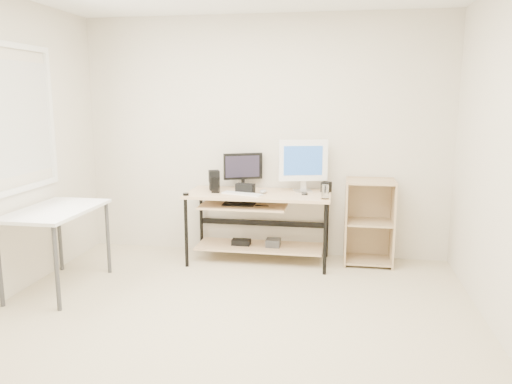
{
  "coord_description": "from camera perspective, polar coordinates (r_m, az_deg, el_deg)",
  "views": [
    {
      "loc": [
        0.83,
        -3.4,
        1.73
      ],
      "look_at": [
        0.03,
        1.3,
        0.83
      ],
      "focal_mm": 35.0,
      "sensor_mm": 36.0,
      "label": 1
    }
  ],
  "objects": [
    {
      "name": "volume_puck",
      "position": [
        5.13,
        -8.02,
        -0.25
      ],
      "size": [
        0.08,
        0.08,
        0.03
      ],
      "primitive_type": "cylinder",
      "rotation": [
        0.0,
        0.0,
        0.34
      ],
      "color": "black",
      "rests_on": "desk"
    },
    {
      "name": "room",
      "position": [
        3.6,
        -6.01,
        4.08
      ],
      "size": [
        4.01,
        4.01,
        2.62
      ],
      "color": "beige",
      "rests_on": "ground"
    },
    {
      "name": "center_speaker",
      "position": [
        5.21,
        -1.24,
        0.43
      ],
      "size": [
        0.21,
        0.13,
        0.1
      ],
      "primitive_type": "cube",
      "rotation": [
        0.0,
        0.0,
        -0.23
      ],
      "color": "black",
      "rests_on": "desk"
    },
    {
      "name": "white_imac",
      "position": [
        5.26,
        5.42,
        3.45
      ],
      "size": [
        0.51,
        0.18,
        0.55
      ],
      "rotation": [
        0.0,
        0.0,
        0.26
      ],
      "color": "silver",
      "rests_on": "desk"
    },
    {
      "name": "drinking_glass",
      "position": [
        4.92,
        7.91,
        0.04
      ],
      "size": [
        0.09,
        0.09,
        0.14
      ],
      "primitive_type": "cylinder",
      "rotation": [
        0.0,
        0.0,
        0.41
      ],
      "color": "white",
      "rests_on": "coaster"
    },
    {
      "name": "black_monitor",
      "position": [
        5.42,
        -1.5,
        2.71
      ],
      "size": [
        0.41,
        0.22,
        0.39
      ],
      "rotation": [
        0.0,
        0.0,
        0.42
      ],
      "color": "black",
      "rests_on": "desk"
    },
    {
      "name": "speaker_right",
      "position": [
        5.31,
        8.03,
        0.58
      ],
      "size": [
        0.12,
        0.12,
        0.11
      ],
      "primitive_type": "cube",
      "rotation": [
        0.0,
        0.0,
        -0.39
      ],
      "color": "black",
      "rests_on": "desk"
    },
    {
      "name": "audio_controller",
      "position": [
        5.22,
        -4.64,
        0.77
      ],
      "size": [
        0.08,
        0.05,
        0.16
      ],
      "primitive_type": "cube",
      "rotation": [
        0.0,
        0.0,
        -0.04
      ],
      "color": "black",
      "rests_on": "desk"
    },
    {
      "name": "desk",
      "position": [
        5.27,
        0.04,
        -2.33
      ],
      "size": [
        1.5,
        0.65,
        0.75
      ],
      "color": "beige",
      "rests_on": "ground"
    },
    {
      "name": "keyboard",
      "position": [
        5.13,
        -1.57,
        -0.21
      ],
      "size": [
        0.44,
        0.24,
        0.01
      ],
      "primitive_type": "cube",
      "rotation": [
        0.0,
        0.0,
        -0.3
      ],
      "color": "white",
      "rests_on": "desk"
    },
    {
      "name": "speaker_left",
      "position": [
        5.37,
        -4.8,
        1.4
      ],
      "size": [
        0.14,
        0.14,
        0.22
      ],
      "rotation": [
        0.0,
        0.0,
        0.4
      ],
      "color": "black",
      "rests_on": "desk"
    },
    {
      "name": "side_table",
      "position": [
        4.84,
        -21.91,
        -2.71
      ],
      "size": [
        0.6,
        1.0,
        0.75
      ],
      "color": "white",
      "rests_on": "ground"
    },
    {
      "name": "shelf_unit",
      "position": [
        5.39,
        12.78,
        -3.26
      ],
      "size": [
        0.5,
        0.4,
        0.9
      ],
      "color": "tan",
      "rests_on": "ground"
    },
    {
      "name": "coaster",
      "position": [
        4.94,
        7.89,
        -0.79
      ],
      "size": [
        0.12,
        0.12,
        0.01
      ],
      "primitive_type": "cylinder",
      "rotation": [
        0.0,
        0.0,
        0.41
      ],
      "color": "#AB804D",
      "rests_on": "desk"
    },
    {
      "name": "smartphone",
      "position": [
        5.17,
        5.58,
        -0.2
      ],
      "size": [
        0.07,
        0.12,
        0.01
      ],
      "primitive_type": "cube",
      "rotation": [
        0.0,
        0.0,
        0.09
      ],
      "color": "black",
      "rests_on": "desk"
    },
    {
      "name": "mouse",
      "position": [
        5.19,
        0.84,
        0.07
      ],
      "size": [
        0.1,
        0.13,
        0.04
      ],
      "primitive_type": "ellipsoid",
      "rotation": [
        0.0,
        0.0,
        -0.31
      ],
      "color": "#B3B3B8",
      "rests_on": "desk"
    }
  ]
}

